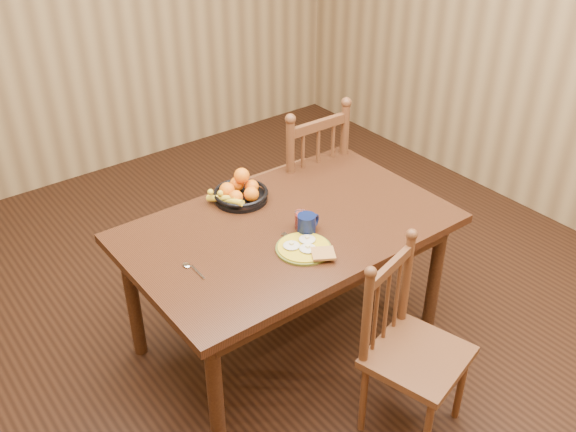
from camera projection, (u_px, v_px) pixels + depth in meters
room at (288, 112)px, 2.85m from camera, size 4.52×5.02×2.72m
dining_table at (288, 239)px, 3.22m from camera, size 1.60×1.00×0.75m
chair_far at (300, 185)px, 3.98m from camera, size 0.50×0.48×1.07m
chair_near at (410, 350)px, 2.86m from camera, size 0.51×0.49×0.92m
breakfast_plate at (305, 248)px, 2.99m from camera, size 0.26×0.31×0.04m
fork at (292, 241)px, 3.05m from camera, size 0.04×0.18×0.00m
spoon at (190, 267)px, 2.87m from camera, size 0.04×0.16×0.01m
coffee_mug at (307, 224)px, 3.09m from camera, size 0.13×0.09×0.10m
juice_glass at (301, 220)px, 3.13m from camera, size 0.06×0.06×0.09m
fruit_bowl at (240, 192)px, 3.35m from camera, size 0.32×0.29×0.17m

